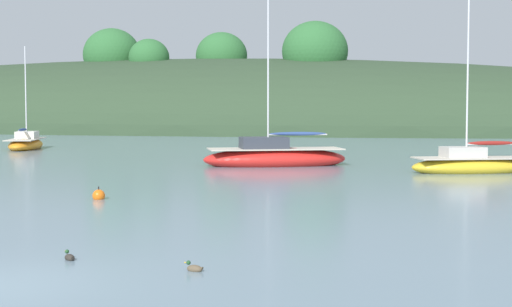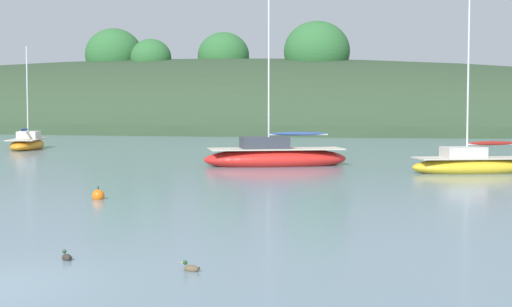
{
  "view_description": "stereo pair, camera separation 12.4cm",
  "coord_description": "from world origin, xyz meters",
  "px_view_note": "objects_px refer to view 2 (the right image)",
  "views": [
    {
      "loc": [
        7.96,
        -12.52,
        3.3
      ],
      "look_at": [
        0.0,
        20.0,
        1.2
      ],
      "focal_mm": 55.4,
      "sensor_mm": 36.0,
      "label": 1
    },
    {
      "loc": [
        8.08,
        -12.49,
        3.3
      ],
      "look_at": [
        0.0,
        20.0,
        1.2
      ],
      "focal_mm": 55.4,
      "sensor_mm": 36.0,
      "label": 2
    }
  ],
  "objects_px": {
    "mooring_buoy_channel": "(98,196)",
    "duck_lone_right": "(67,257)",
    "duck_lone_left": "(191,268)",
    "sailboat_navy_dinghy": "(275,157)",
    "sailboat_black_sloop": "(27,144)",
    "sailboat_yellow_far": "(472,165)"
  },
  "relations": [
    {
      "from": "mooring_buoy_channel",
      "to": "duck_lone_right",
      "type": "height_order",
      "value": "mooring_buoy_channel"
    },
    {
      "from": "duck_lone_left",
      "to": "sailboat_navy_dinghy",
      "type": "bearing_deg",
      "value": 99.07
    },
    {
      "from": "sailboat_navy_dinghy",
      "to": "duck_lone_right",
      "type": "bearing_deg",
      "value": -87.12
    },
    {
      "from": "sailboat_black_sloop",
      "to": "mooring_buoy_channel",
      "type": "distance_m",
      "value": 32.74
    },
    {
      "from": "sailboat_navy_dinghy",
      "to": "duck_lone_right",
      "type": "relative_size",
      "value": 25.09
    },
    {
      "from": "sailboat_yellow_far",
      "to": "mooring_buoy_channel",
      "type": "relative_size",
      "value": 16.35
    },
    {
      "from": "sailboat_navy_dinghy",
      "to": "sailboat_yellow_far",
      "type": "distance_m",
      "value": 10.35
    },
    {
      "from": "mooring_buoy_channel",
      "to": "duck_lone_right",
      "type": "xyz_separation_m",
      "value": [
        4.0,
        -10.02,
        -0.07
      ]
    },
    {
      "from": "sailboat_navy_dinghy",
      "to": "sailboat_black_sloop",
      "type": "distance_m",
      "value": 23.79
    },
    {
      "from": "sailboat_navy_dinghy",
      "to": "mooring_buoy_channel",
      "type": "bearing_deg",
      "value": -99.48
    },
    {
      "from": "sailboat_yellow_far",
      "to": "duck_lone_right",
      "type": "distance_m",
      "value": 25.82
    },
    {
      "from": "sailboat_yellow_far",
      "to": "mooring_buoy_channel",
      "type": "height_order",
      "value": "sailboat_yellow_far"
    },
    {
      "from": "sailboat_black_sloop",
      "to": "duck_lone_left",
      "type": "relative_size",
      "value": 18.33
    },
    {
      "from": "sailboat_yellow_far",
      "to": "duck_lone_right",
      "type": "height_order",
      "value": "sailboat_yellow_far"
    },
    {
      "from": "sailboat_navy_dinghy",
      "to": "sailboat_black_sloop",
      "type": "height_order",
      "value": "sailboat_navy_dinghy"
    },
    {
      "from": "mooring_buoy_channel",
      "to": "duck_lone_left",
      "type": "height_order",
      "value": "mooring_buoy_channel"
    },
    {
      "from": "sailboat_black_sloop",
      "to": "mooring_buoy_channel",
      "type": "bearing_deg",
      "value": -55.74
    },
    {
      "from": "sailboat_yellow_far",
      "to": "mooring_buoy_channel",
      "type": "bearing_deg",
      "value": -132.14
    },
    {
      "from": "sailboat_black_sloop",
      "to": "duck_lone_right",
      "type": "relative_size",
      "value": 20.72
    },
    {
      "from": "duck_lone_right",
      "to": "duck_lone_left",
      "type": "height_order",
      "value": "same"
    },
    {
      "from": "sailboat_yellow_far",
      "to": "duck_lone_right",
      "type": "xyz_separation_m",
      "value": [
        -8.87,
        -24.25,
        -0.33
      ]
    },
    {
      "from": "sailboat_yellow_far",
      "to": "sailboat_black_sloop",
      "type": "distance_m",
      "value": 33.83
    }
  ]
}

